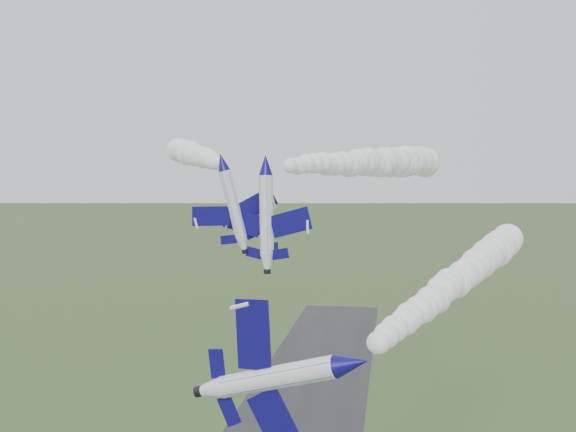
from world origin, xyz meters
name	(u,v)px	position (x,y,z in m)	size (l,w,h in m)	color
jet_lead	(352,364)	(14.11, -10.81, 31.58)	(6.88, 14.22, 11.40)	white
smoke_trail_jet_lead	(466,273)	(25.23, 22.94, 32.98)	(4.71, 62.94, 4.71)	white
jet_pair_left	(222,162)	(-2.36, 16.73, 45.86)	(9.62, 11.39, 3.53)	white
smoke_trail_jet_pair_left	(192,154)	(-16.14, 48.59, 47.80)	(4.72, 63.63, 4.72)	white
jet_pair_right	(265,164)	(2.55, 16.86, 45.53)	(11.35, 13.13, 3.32)	white
smoke_trail_jet_pair_right	(376,162)	(13.89, 51.82, 46.37)	(5.95, 67.48, 5.95)	white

